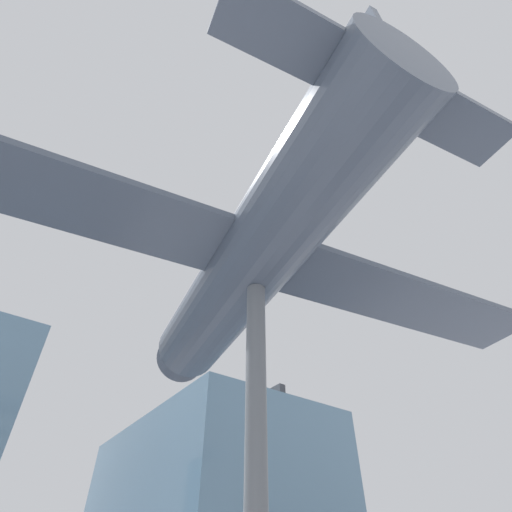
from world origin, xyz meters
TOP-DOWN VIEW (x-y plane):
  - support_pylon_central at (0.00, 0.00)m, footprint 0.44×0.44m
  - suspended_airplane at (0.03, 0.17)m, footprint 19.22×13.00m

SIDE VIEW (x-z plane):
  - support_pylon_central at x=0.00m, z-range 0.00..7.45m
  - suspended_airplane at x=0.03m, z-range 6.79..10.28m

